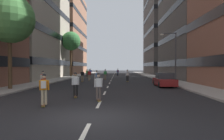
{
  "coord_description": "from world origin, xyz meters",
  "views": [
    {
      "loc": [
        1.07,
        -8.35,
        2.14
      ],
      "look_at": [
        0.0,
        29.35,
        1.59
      ],
      "focal_mm": 31.85,
      "sensor_mm": 36.0,
      "label": 1
    }
  ],
  "objects_px": {
    "skater_1": "(87,73)",
    "skater_9": "(127,75)",
    "streetlamp_right": "(173,52)",
    "skater_4": "(90,72)",
    "parked_car_near": "(164,80)",
    "skater_0": "(75,83)",
    "skater_7": "(44,88)",
    "skater_8": "(89,74)",
    "skater_11": "(118,72)",
    "street_tree_near": "(10,19)",
    "skater_10": "(82,75)",
    "skater_5": "(98,85)",
    "street_tree_mid": "(71,41)",
    "skater_3": "(105,74)",
    "skater_2": "(43,78)",
    "skater_6": "(97,76)"
  },
  "relations": [
    {
      "from": "skater_1",
      "to": "skater_9",
      "type": "xyz_separation_m",
      "value": [
        7.53,
        -10.17,
        0.0
      ]
    },
    {
      "from": "streetlamp_right",
      "to": "skater_4",
      "type": "bearing_deg",
      "value": 123.83
    },
    {
      "from": "parked_car_near",
      "to": "skater_0",
      "type": "relative_size",
      "value": 2.47
    },
    {
      "from": "skater_0",
      "to": "skater_7",
      "type": "xyz_separation_m",
      "value": [
        -1.04,
        -3.23,
        0.03
      ]
    },
    {
      "from": "skater_8",
      "to": "skater_11",
      "type": "bearing_deg",
      "value": 73.62
    },
    {
      "from": "skater_7",
      "to": "skater_9",
      "type": "bearing_deg",
      "value": 73.46
    },
    {
      "from": "street_tree_near",
      "to": "streetlamp_right",
      "type": "xyz_separation_m",
      "value": [
        17.23,
        7.93,
        -2.49
      ]
    },
    {
      "from": "skater_10",
      "to": "parked_car_near",
      "type": "bearing_deg",
      "value": -33.59
    },
    {
      "from": "skater_5",
      "to": "skater_8",
      "type": "height_order",
      "value": "same"
    },
    {
      "from": "street_tree_mid",
      "to": "skater_3",
      "type": "bearing_deg",
      "value": -47.04
    },
    {
      "from": "street_tree_near",
      "to": "skater_2",
      "type": "xyz_separation_m",
      "value": [
        2.57,
        1.32,
        -5.62
      ]
    },
    {
      "from": "street_tree_mid",
      "to": "skater_10",
      "type": "distance_m",
      "value": 15.92
    },
    {
      "from": "street_tree_near",
      "to": "skater_9",
      "type": "bearing_deg",
      "value": 43.63
    },
    {
      "from": "skater_6",
      "to": "skater_7",
      "type": "relative_size",
      "value": 1.0
    },
    {
      "from": "street_tree_near",
      "to": "skater_0",
      "type": "distance_m",
      "value": 9.98
    },
    {
      "from": "parked_car_near",
      "to": "skater_10",
      "type": "xyz_separation_m",
      "value": [
        -10.29,
        6.84,
        0.29
      ]
    },
    {
      "from": "street_tree_near",
      "to": "skater_7",
      "type": "distance_m",
      "value": 11.12
    },
    {
      "from": "skater_3",
      "to": "street_tree_mid",
      "type": "bearing_deg",
      "value": 132.96
    },
    {
      "from": "skater_7",
      "to": "skater_8",
      "type": "relative_size",
      "value": 1.0
    },
    {
      "from": "streetlamp_right",
      "to": "skater_3",
      "type": "distance_m",
      "value": 12.58
    },
    {
      "from": "streetlamp_right",
      "to": "skater_5",
      "type": "distance_m",
      "value": 16.33
    },
    {
      "from": "streetlamp_right",
      "to": "skater_10",
      "type": "xyz_separation_m",
      "value": [
        -12.36,
        2.71,
        -3.15
      ]
    },
    {
      "from": "skater_0",
      "to": "skater_6",
      "type": "relative_size",
      "value": 1.0
    },
    {
      "from": "parked_car_near",
      "to": "skater_11",
      "type": "bearing_deg",
      "value": 101.0
    },
    {
      "from": "skater_4",
      "to": "skater_7",
      "type": "bearing_deg",
      "value": -86.22
    },
    {
      "from": "skater_11",
      "to": "skater_5",
      "type": "bearing_deg",
      "value": -92.01
    },
    {
      "from": "parked_car_near",
      "to": "street_tree_mid",
      "type": "height_order",
      "value": "street_tree_mid"
    },
    {
      "from": "street_tree_near",
      "to": "street_tree_mid",
      "type": "relative_size",
      "value": 0.91
    },
    {
      "from": "skater_6",
      "to": "skater_9",
      "type": "height_order",
      "value": "same"
    },
    {
      "from": "skater_1",
      "to": "skater_7",
      "type": "bearing_deg",
      "value": -85.89
    },
    {
      "from": "skater_2",
      "to": "skater_5",
      "type": "relative_size",
      "value": 1.0
    },
    {
      "from": "street_tree_mid",
      "to": "skater_6",
      "type": "height_order",
      "value": "street_tree_mid"
    },
    {
      "from": "street_tree_near",
      "to": "skater_5",
      "type": "height_order",
      "value": "street_tree_near"
    },
    {
      "from": "skater_4",
      "to": "skater_8",
      "type": "distance_m",
      "value": 14.18
    },
    {
      "from": "skater_10",
      "to": "skater_8",
      "type": "bearing_deg",
      "value": 81.67
    },
    {
      "from": "skater_7",
      "to": "parked_car_near",
      "type": "bearing_deg",
      "value": 50.9
    },
    {
      "from": "skater_8",
      "to": "skater_9",
      "type": "bearing_deg",
      "value": -27.74
    },
    {
      "from": "street_tree_mid",
      "to": "skater_1",
      "type": "distance_m",
      "value": 8.38
    },
    {
      "from": "street_tree_mid",
      "to": "skater_7",
      "type": "relative_size",
      "value": 5.41
    },
    {
      "from": "skater_9",
      "to": "skater_10",
      "type": "xyz_separation_m",
      "value": [
        -6.6,
        -0.3,
        0.0
      ]
    },
    {
      "from": "skater_0",
      "to": "skater_7",
      "type": "distance_m",
      "value": 3.39
    },
    {
      "from": "skater_9",
      "to": "skater_5",
      "type": "bearing_deg",
      "value": -99.07
    },
    {
      "from": "skater_3",
      "to": "skater_6",
      "type": "xyz_separation_m",
      "value": [
        -0.38,
        -10.23,
        0.03
      ]
    },
    {
      "from": "skater_6",
      "to": "skater_8",
      "type": "relative_size",
      "value": 1.0
    },
    {
      "from": "parked_car_near",
      "to": "skater_3",
      "type": "distance_m",
      "value": 13.99
    },
    {
      "from": "skater_6",
      "to": "skater_9",
      "type": "relative_size",
      "value": 1.0
    },
    {
      "from": "skater_2",
      "to": "skater_6",
      "type": "xyz_separation_m",
      "value": [
        4.95,
        4.2,
        0.0
      ]
    },
    {
      "from": "skater_8",
      "to": "skater_11",
      "type": "height_order",
      "value": "same"
    },
    {
      "from": "street_tree_near",
      "to": "skater_7",
      "type": "relative_size",
      "value": 4.94
    },
    {
      "from": "skater_2",
      "to": "skater_10",
      "type": "xyz_separation_m",
      "value": [
        2.3,
        9.32,
        -0.03
      ]
    }
  ]
}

